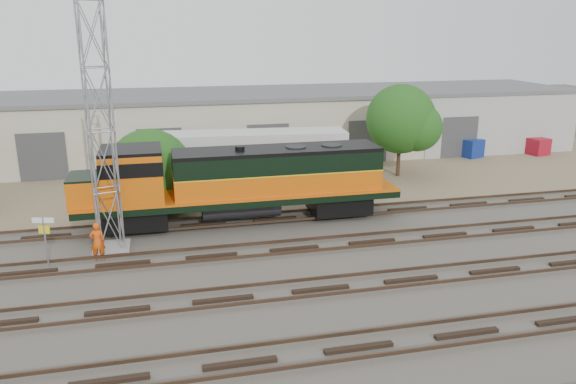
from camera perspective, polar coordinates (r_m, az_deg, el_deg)
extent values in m
plane|color=#47423A|center=(25.99, 1.45, -7.13)|extent=(140.00, 140.00, 0.00)
cube|color=#726047|center=(39.89, -4.00, 1.29)|extent=(80.00, 16.00, 0.02)
cube|color=black|center=(19.61, 7.20, -15.43)|extent=(80.00, 2.40, 0.14)
cube|color=#4C3828|center=(18.95, 8.02, -16.21)|extent=(80.00, 0.08, 0.14)
cube|color=#4C3828|center=(20.14, 6.45, -14.02)|extent=(80.00, 0.08, 0.14)
cube|color=black|center=(23.34, 3.34, -9.83)|extent=(80.00, 2.40, 0.14)
cube|color=#4C3828|center=(22.63, 3.89, -10.32)|extent=(80.00, 0.08, 0.14)
cube|color=#4C3828|center=(23.93, 2.83, -8.76)|extent=(80.00, 0.08, 0.14)
cube|color=black|center=(27.30, 0.65, -5.78)|extent=(80.00, 2.40, 0.14)
cube|color=#4C3828|center=(26.57, 1.04, -6.09)|extent=(80.00, 0.08, 0.14)
cube|color=#4C3828|center=(27.92, 0.28, -4.95)|extent=(80.00, 0.08, 0.14)
cube|color=black|center=(31.41, -1.32, -2.76)|extent=(80.00, 2.40, 0.14)
cube|color=#4C3828|center=(30.67, -1.03, -2.96)|extent=(80.00, 0.08, 0.14)
cube|color=#4C3828|center=(32.06, -1.60, -2.09)|extent=(80.00, 0.08, 0.14)
cube|color=beige|center=(47.10, -5.66, 6.69)|extent=(58.00, 10.00, 5.00)
cube|color=#59595B|center=(46.73, -5.75, 9.89)|extent=(58.40, 10.40, 0.30)
cube|color=#999993|center=(50.31, 21.05, 6.30)|extent=(14.00, 0.10, 5.00)
cube|color=#333335|center=(42.63, -23.66, 3.26)|extent=(3.20, 0.12, 3.40)
cube|color=#333335|center=(41.89, -12.85, 4.03)|extent=(3.20, 0.12, 3.40)
cube|color=#333335|center=(42.66, -2.03, 4.65)|extent=(3.20, 0.12, 3.40)
cube|color=#333335|center=(44.87, 8.08, 5.08)|extent=(3.20, 0.12, 3.40)
cube|color=#333335|center=(48.32, 17.00, 5.33)|extent=(3.20, 0.12, 3.40)
cube|color=black|center=(30.61, -15.21, -2.44)|extent=(3.26, 2.45, 1.02)
cube|color=black|center=(32.11, 5.18, -1.04)|extent=(3.26, 2.45, 1.02)
cube|color=black|center=(30.66, -4.80, -0.53)|extent=(17.34, 3.06, 0.36)
cylinder|color=black|center=(30.85, -4.77, -1.66)|extent=(4.28, 1.12, 1.12)
cube|color=#C85509|center=(30.79, -1.07, 1.13)|extent=(11.22, 2.65, 1.22)
cube|color=black|center=(30.51, -1.08, 3.16)|extent=(11.22, 2.65, 1.02)
cube|color=black|center=(30.38, -1.09, 4.29)|extent=(11.22, 2.65, 0.20)
cube|color=#C85509|center=(30.00, -15.52, 1.53)|extent=(3.06, 3.06, 2.65)
cube|color=black|center=(29.68, -15.73, 4.15)|extent=(3.06, 3.06, 0.16)
cube|color=#C85509|center=(30.35, -19.85, 0.11)|extent=(1.63, 2.45, 1.43)
cube|color=gray|center=(28.63, -17.46, -5.43)|extent=(1.70, 1.70, 0.20)
cylinder|color=gray|center=(27.67, -19.48, 6.07)|extent=(0.08, 0.08, 11.32)
cylinder|color=gray|center=(27.57, -17.33, 6.23)|extent=(0.08, 0.08, 11.32)
cylinder|color=gray|center=(26.65, -19.69, 5.69)|extent=(0.08, 0.08, 11.32)
cylinder|color=gray|center=(26.55, -17.47, 5.86)|extent=(0.08, 0.08, 11.32)
cylinder|color=gray|center=(27.26, -23.39, -4.70)|extent=(0.08, 0.08, 2.38)
cube|color=white|center=(26.93, -23.64, -2.65)|extent=(0.96, 0.27, 0.24)
cube|color=yellow|center=(27.06, -23.53, -3.52)|extent=(0.48, 0.16, 0.38)
imported|color=#DE4A0C|center=(27.27, -18.79, -4.80)|extent=(0.69, 0.47, 1.85)
cube|color=silver|center=(36.02, -4.48, 3.97)|extent=(13.21, 3.74, 2.71)
cube|color=black|center=(37.20, 3.48, 0.97)|extent=(2.62, 2.71, 1.00)
cube|color=black|center=(35.57, -12.38, 0.14)|extent=(0.15, 0.15, 1.30)
cube|color=black|center=(37.50, -12.18, 0.99)|extent=(0.15, 0.15, 1.30)
cube|color=navy|center=(49.05, 18.10, 4.26)|extent=(2.02, 1.96, 1.50)
cube|color=maroon|center=(51.98, 24.08, 4.23)|extent=(1.77, 1.69, 1.40)
cylinder|color=#382619|center=(34.44, -13.60, -1.21)|extent=(0.34, 0.34, 0.46)
sphere|color=#1A4F16|center=(33.91, -13.82, 2.00)|extent=(5.04, 5.04, 5.04)
sphere|color=#1A4F16|center=(33.30, -12.03, 0.96)|extent=(3.53, 3.53, 3.53)
cylinder|color=#382619|center=(41.23, 11.15, 3.26)|extent=(0.28, 0.28, 2.45)
sphere|color=#1A4F16|center=(40.68, 11.38, 7.29)|extent=(4.89, 4.89, 4.89)
sphere|color=#1A4F16|center=(40.52, 13.04, 6.45)|extent=(3.42, 3.42, 3.42)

